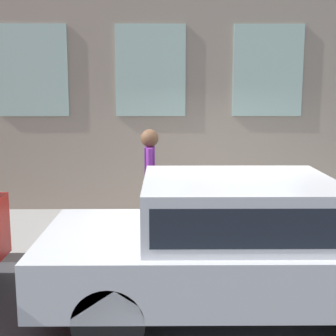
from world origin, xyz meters
TOP-DOWN VIEW (x-y plane):
  - ground_plane at (0.00, 0.00)m, footprint 80.00×80.00m
  - sidewalk at (1.23, 0.00)m, footprint 2.46×60.00m
  - fire_hydrant at (0.62, 0.50)m, footprint 0.29×0.41m
  - person at (0.71, 1.06)m, footprint 0.41×0.27m
  - parked_car_silver_near at (-1.50, 0.04)m, footprint 1.97×4.23m

SIDE VIEW (x-z plane):
  - ground_plane at x=0.00m, z-range 0.00..0.00m
  - sidewalk at x=1.23m, z-range 0.00..0.14m
  - fire_hydrant at x=0.62m, z-range 0.15..0.98m
  - parked_car_silver_near at x=-1.50m, z-range 0.09..1.59m
  - person at x=0.71m, z-range 0.31..2.02m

